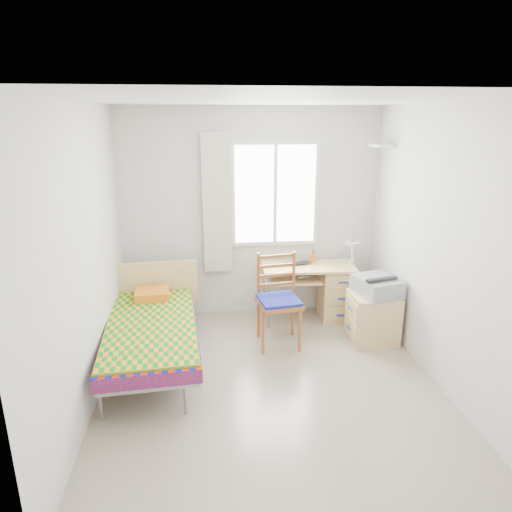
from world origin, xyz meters
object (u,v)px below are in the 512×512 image
(chair, at_px, (279,295))
(cabinet, at_px, (372,318))
(desk, at_px, (331,289))
(printer, at_px, (377,286))
(bed, at_px, (152,327))

(chair, height_order, cabinet, chair)
(desk, bearing_deg, printer, -60.19)
(desk, distance_m, printer, 0.80)
(bed, distance_m, printer, 2.48)
(chair, xyz_separation_m, printer, (1.10, -0.08, 0.09))
(bed, relative_size, cabinet, 3.51)
(cabinet, bearing_deg, chair, 176.21)
(chair, bearing_deg, cabinet, -12.55)
(desk, bearing_deg, chair, -138.90)
(bed, height_order, printer, bed)
(printer, bearing_deg, bed, 171.33)
(chair, bearing_deg, desk, 29.24)
(desk, relative_size, printer, 2.05)
(desk, relative_size, chair, 1.12)
(cabinet, relative_size, printer, 0.99)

